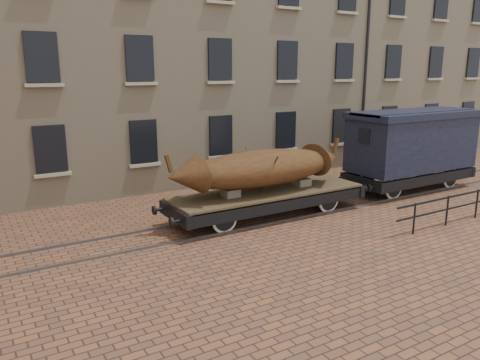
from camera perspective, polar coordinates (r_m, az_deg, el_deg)
ground at (r=16.28m, az=3.03°, el=-4.51°), size 90.00×90.00×0.00m
warehouse_cream at (r=25.72m, az=-4.02°, el=17.79°), size 40.00×10.19×14.00m
rail_track at (r=16.27m, az=3.03°, el=-4.41°), size 30.00×1.52×0.06m
flatcar_wagon at (r=16.14m, az=3.43°, el=-1.95°), size 7.82×2.12×1.18m
iron_boat at (r=15.73m, az=2.56°, el=1.49°), size 6.86×2.00×1.63m
goods_van at (r=20.76m, az=20.28°, el=4.53°), size 6.49×2.36×3.35m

